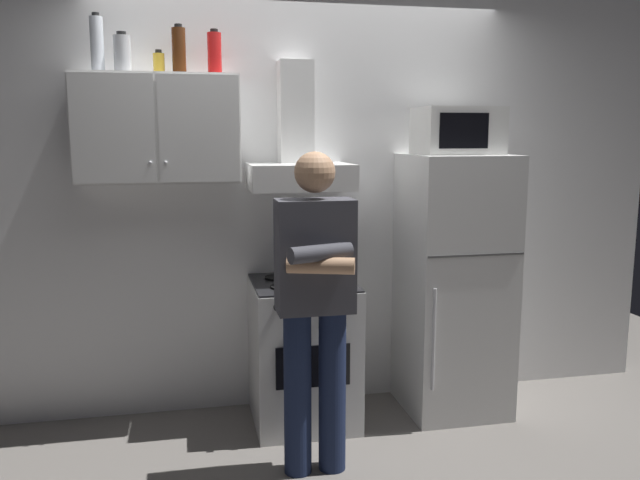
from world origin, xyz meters
TOP-DOWN VIEW (x-y plane):
  - ground_plane at (0.00, 0.00)m, footprint 7.00×7.00m
  - back_wall_tiled at (0.00, 0.60)m, footprint 4.80×0.10m
  - upper_cabinet at (-0.85, 0.37)m, footprint 0.90×0.37m
  - stove_oven at (-0.05, 0.25)m, footprint 0.60×0.62m
  - range_hood at (-0.05, 0.38)m, footprint 0.60×0.44m
  - refrigerator at (0.90, 0.25)m, footprint 0.60×0.62m
  - microwave at (0.90, 0.27)m, footprint 0.48×0.37m
  - person_standing at (-0.10, -0.36)m, footprint 0.38×0.33m
  - cooking_pot at (0.08, 0.13)m, footprint 0.30×0.20m
  - bottle_vodka_clear at (-1.15, 0.37)m, footprint 0.07×0.07m
  - bottle_canister_steel at (-1.02, 0.37)m, footprint 0.09×0.09m
  - bottle_soda_red at (-0.52, 0.41)m, footprint 0.08×0.08m
  - bottle_rum_dark at (-0.72, 0.39)m, footprint 0.08×0.08m
  - bottle_spice_jar at (-0.83, 0.40)m, footprint 0.06×0.06m

SIDE VIEW (x-z plane):
  - ground_plane at x=0.00m, z-range 0.00..0.00m
  - stove_oven at x=-0.05m, z-range 0.00..0.87m
  - refrigerator at x=0.90m, z-range 0.00..1.60m
  - person_standing at x=-0.10m, z-range 0.08..1.72m
  - cooking_pot at x=0.08m, z-range 0.87..0.99m
  - back_wall_tiled at x=0.00m, z-range 0.00..2.70m
  - range_hood at x=-0.05m, z-range 1.22..1.97m
  - microwave at x=0.90m, z-range 1.60..1.88m
  - upper_cabinet at x=-0.85m, z-range 1.45..2.05m
  - bottle_spice_jar at x=-0.83m, z-range 2.04..2.18m
  - bottle_canister_steel at x=-1.02m, z-range 2.04..2.26m
  - bottle_soda_red at x=-0.52m, z-range 2.04..2.30m
  - bottle_rum_dark at x=-0.72m, z-range 2.04..2.31m
  - bottle_vodka_clear at x=-1.15m, z-range 2.04..2.36m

